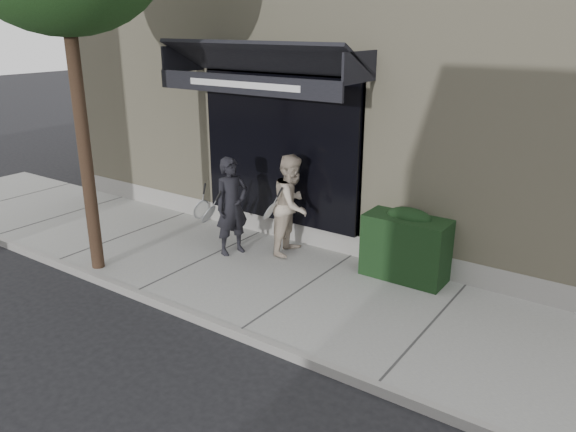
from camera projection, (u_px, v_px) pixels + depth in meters
The scene contains 7 objects.
ground at pixel (304, 294), 8.57m from camera, with size 80.00×80.00×0.00m, color black.
sidewalk at pixel (304, 291), 8.55m from camera, with size 20.00×3.00×0.12m, color gray.
curb at pixel (239, 334), 7.35m from camera, with size 20.00×0.10×0.14m, color gray.
building_facade at pixel (437, 84), 11.52m from camera, with size 14.30×8.04×5.64m.
hedge at pixel (407, 245), 8.73m from camera, with size 1.30×0.70×1.14m.
pedestrian_front at pixel (231, 206), 9.55m from camera, with size 0.81×0.83×1.70m.
pedestrian_back at pixel (292, 205), 9.57m from camera, with size 0.77×0.99×1.74m.
Camera 1 is at (4.21, -6.46, 3.94)m, focal length 35.00 mm.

